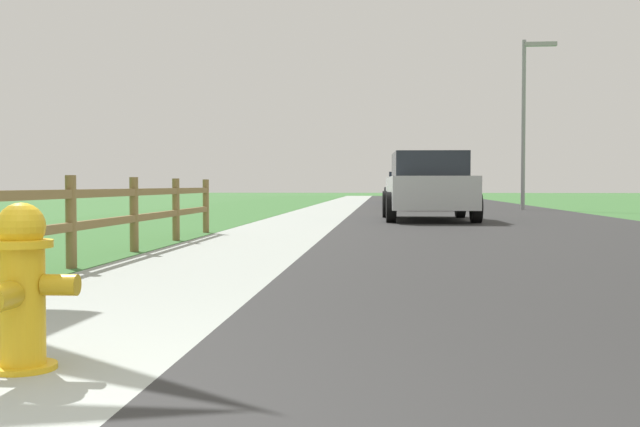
% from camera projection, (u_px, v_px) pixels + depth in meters
% --- Properties ---
extents(ground_plane, '(120.00, 120.00, 0.00)m').
position_uv_depth(ground_plane, '(356.00, 210.00, 27.09)').
color(ground_plane, '#3B7035').
extents(road_asphalt, '(7.00, 66.00, 0.01)m').
position_uv_depth(road_asphalt, '(453.00, 208.00, 28.80)').
color(road_asphalt, '#2A2A2A').
rests_on(road_asphalt, ground).
extents(curb_concrete, '(6.00, 66.00, 0.01)m').
position_uv_depth(curb_concrete, '(277.00, 208.00, 29.33)').
color(curb_concrete, '#A1A9A2').
rests_on(curb_concrete, ground).
extents(grass_verge, '(5.00, 66.00, 0.00)m').
position_uv_depth(grass_verge, '(238.00, 208.00, 29.45)').
color(grass_verge, '#3B7035').
rests_on(grass_verge, ground).
extents(fire_hydrant, '(0.52, 0.45, 0.77)m').
position_uv_depth(fire_hydrant, '(21.00, 286.00, 3.59)').
color(fire_hydrant, yellow).
rests_on(fire_hydrant, ground).
extents(rail_fence, '(0.11, 12.18, 0.95)m').
position_uv_depth(rail_fence, '(71.00, 214.00, 7.98)').
color(rail_fence, olive).
rests_on(rail_fence, ground).
extents(parked_suv_silver, '(2.24, 4.59, 1.65)m').
position_uv_depth(parked_suv_silver, '(428.00, 186.00, 19.16)').
color(parked_suv_silver, '#B7BABF').
rests_on(parked_suv_silver, ground).
extents(parked_car_beige, '(2.32, 4.62, 1.54)m').
position_uv_depth(parked_car_beige, '(418.00, 187.00, 28.26)').
color(parked_car_beige, '#C6B793').
rests_on(parked_car_beige, ground).
extents(parked_car_blue, '(2.13, 4.43, 1.48)m').
position_uv_depth(parked_car_blue, '(406.00, 187.00, 38.16)').
color(parked_car_blue, navy).
rests_on(parked_car_blue, ground).
extents(street_lamp, '(1.17, 0.20, 5.84)m').
position_uv_depth(street_lamp, '(527.00, 108.00, 27.13)').
color(street_lamp, gray).
rests_on(street_lamp, ground).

